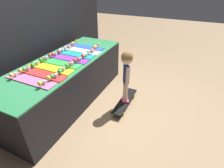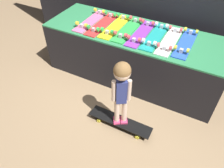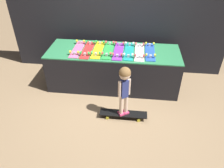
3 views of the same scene
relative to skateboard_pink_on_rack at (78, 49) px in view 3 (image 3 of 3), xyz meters
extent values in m
plane|color=#9E7F5B|center=(0.68, -0.49, -0.77)|extent=(16.00, 16.00, 0.00)
cube|color=black|center=(0.68, 0.69, 0.36)|extent=(4.54, 0.10, 2.26)
cube|color=black|center=(0.68, 0.02, -0.40)|extent=(2.48, 0.86, 0.73)
cube|color=#2D7F4C|center=(0.68, 0.02, -0.03)|extent=(2.48, 0.86, 0.02)
cube|color=pink|center=(0.00, 0.00, -0.01)|extent=(0.17, 0.73, 0.01)
cube|color=#B7B7BC|center=(0.00, 0.24, 0.02)|extent=(0.04, 0.04, 0.05)
cylinder|color=yellow|center=(0.07, 0.24, 0.05)|extent=(0.03, 0.05, 0.05)
cylinder|color=yellow|center=(-0.07, 0.24, 0.05)|extent=(0.03, 0.05, 0.05)
cube|color=#B7B7BC|center=(0.00, -0.24, 0.02)|extent=(0.04, 0.04, 0.05)
cylinder|color=yellow|center=(0.07, -0.24, 0.05)|extent=(0.03, 0.05, 0.05)
cylinder|color=yellow|center=(-0.07, -0.24, 0.05)|extent=(0.03, 0.05, 0.05)
cube|color=red|center=(0.19, -0.01, -0.01)|extent=(0.17, 0.73, 0.01)
cube|color=#B7B7BC|center=(0.19, 0.23, 0.02)|extent=(0.04, 0.04, 0.05)
cylinder|color=green|center=(0.27, 0.23, 0.05)|extent=(0.03, 0.05, 0.05)
cylinder|color=green|center=(0.12, 0.23, 0.05)|extent=(0.03, 0.05, 0.05)
cube|color=#B7B7BC|center=(0.19, -0.26, 0.02)|extent=(0.04, 0.04, 0.05)
cylinder|color=green|center=(0.27, -0.26, 0.05)|extent=(0.03, 0.05, 0.05)
cylinder|color=green|center=(0.12, -0.26, 0.05)|extent=(0.03, 0.05, 0.05)
cube|color=yellow|center=(0.39, 0.01, -0.01)|extent=(0.17, 0.73, 0.01)
cube|color=#B7B7BC|center=(0.39, 0.26, 0.02)|extent=(0.04, 0.04, 0.05)
cylinder|color=green|center=(0.46, 0.26, 0.05)|extent=(0.03, 0.05, 0.05)
cylinder|color=green|center=(0.32, 0.26, 0.05)|extent=(0.03, 0.05, 0.05)
cube|color=#B7B7BC|center=(0.39, -0.23, 0.02)|extent=(0.04, 0.04, 0.05)
cylinder|color=green|center=(0.46, -0.23, 0.05)|extent=(0.03, 0.05, 0.05)
cylinder|color=green|center=(0.32, -0.23, 0.05)|extent=(0.03, 0.05, 0.05)
cube|color=green|center=(0.58, 0.01, -0.01)|extent=(0.17, 0.73, 0.01)
cube|color=#B7B7BC|center=(0.58, 0.26, 0.02)|extent=(0.04, 0.04, 0.05)
cylinder|color=#D84C4C|center=(0.65, 0.26, 0.05)|extent=(0.03, 0.05, 0.05)
cylinder|color=#D84C4C|center=(0.51, 0.26, 0.05)|extent=(0.03, 0.05, 0.05)
cube|color=#B7B7BC|center=(0.58, -0.23, 0.02)|extent=(0.04, 0.04, 0.05)
cylinder|color=#D84C4C|center=(0.65, -0.23, 0.05)|extent=(0.03, 0.05, 0.05)
cylinder|color=#D84C4C|center=(0.51, -0.23, 0.05)|extent=(0.03, 0.05, 0.05)
cube|color=purple|center=(0.78, 0.00, -0.01)|extent=(0.17, 0.73, 0.01)
cube|color=#B7B7BC|center=(0.78, 0.24, 0.02)|extent=(0.04, 0.04, 0.05)
cylinder|color=#D84C4C|center=(0.85, 0.24, 0.05)|extent=(0.03, 0.05, 0.05)
cylinder|color=#D84C4C|center=(0.70, 0.24, 0.05)|extent=(0.03, 0.05, 0.05)
cube|color=#B7B7BC|center=(0.78, -0.25, 0.02)|extent=(0.04, 0.04, 0.05)
cylinder|color=#D84C4C|center=(0.85, -0.25, 0.05)|extent=(0.03, 0.05, 0.05)
cylinder|color=#D84C4C|center=(0.70, -0.25, 0.05)|extent=(0.03, 0.05, 0.05)
cube|color=teal|center=(0.97, 0.01, -0.01)|extent=(0.17, 0.73, 0.01)
cube|color=#B7B7BC|center=(0.97, 0.25, 0.02)|extent=(0.04, 0.04, 0.05)
cylinder|color=white|center=(1.04, 0.25, 0.05)|extent=(0.03, 0.05, 0.05)
cylinder|color=white|center=(0.90, 0.25, 0.05)|extent=(0.03, 0.05, 0.05)
cube|color=#B7B7BC|center=(0.97, -0.23, 0.02)|extent=(0.04, 0.04, 0.05)
cylinder|color=white|center=(1.04, -0.23, 0.05)|extent=(0.03, 0.05, 0.05)
cylinder|color=white|center=(0.90, -0.23, 0.05)|extent=(0.03, 0.05, 0.05)
cube|color=white|center=(1.16, 0.00, -0.01)|extent=(0.17, 0.73, 0.01)
cube|color=#B7B7BC|center=(1.16, 0.24, 0.02)|extent=(0.04, 0.04, 0.05)
cylinder|color=#D84C4C|center=(1.24, 0.24, 0.05)|extent=(0.03, 0.05, 0.05)
cylinder|color=#D84C4C|center=(1.09, 0.24, 0.05)|extent=(0.03, 0.05, 0.05)
cube|color=#B7B7BC|center=(1.16, -0.24, 0.02)|extent=(0.04, 0.04, 0.05)
cylinder|color=#D84C4C|center=(1.24, -0.24, 0.05)|extent=(0.03, 0.05, 0.05)
cylinder|color=#D84C4C|center=(1.09, -0.24, 0.05)|extent=(0.03, 0.05, 0.05)
cube|color=blue|center=(1.36, 0.04, -0.01)|extent=(0.17, 0.73, 0.01)
cube|color=#B7B7BC|center=(1.36, 0.28, 0.02)|extent=(0.04, 0.04, 0.05)
cylinder|color=yellow|center=(1.43, 0.28, 0.05)|extent=(0.03, 0.05, 0.05)
cylinder|color=yellow|center=(1.28, 0.28, 0.05)|extent=(0.03, 0.05, 0.05)
cube|color=#B7B7BC|center=(1.36, -0.20, 0.02)|extent=(0.04, 0.04, 0.05)
cylinder|color=yellow|center=(1.43, -0.20, 0.05)|extent=(0.03, 0.05, 0.05)
cylinder|color=yellow|center=(1.28, -0.20, 0.05)|extent=(0.03, 0.05, 0.05)
cube|color=black|center=(0.95, -0.95, -0.69)|extent=(0.79, 0.17, 0.01)
cube|color=#B7B7BC|center=(1.21, -0.95, -0.72)|extent=(0.04, 0.04, 0.05)
cylinder|color=yellow|center=(1.21, -0.88, -0.75)|extent=(0.05, 0.03, 0.05)
cylinder|color=yellow|center=(1.21, -1.03, -0.75)|extent=(0.05, 0.03, 0.05)
cube|color=#B7B7BC|center=(0.69, -0.95, -0.72)|extent=(0.04, 0.04, 0.05)
cylinder|color=yellow|center=(0.69, -0.88, -0.75)|extent=(0.05, 0.03, 0.05)
cylinder|color=yellow|center=(0.69, -1.03, -0.75)|extent=(0.05, 0.03, 0.05)
cube|color=#E03D6B|center=(0.99, -0.93, -0.67)|extent=(0.13, 0.14, 0.03)
cylinder|color=beige|center=(0.99, -0.93, -0.48)|extent=(0.06, 0.06, 0.35)
cube|color=#E03D6B|center=(0.92, -0.98, -0.67)|extent=(0.13, 0.14, 0.03)
cylinder|color=beige|center=(0.92, -0.98, -0.48)|extent=(0.06, 0.06, 0.35)
cube|color=navy|center=(0.95, -0.95, -0.18)|extent=(0.14, 0.13, 0.31)
cylinder|color=beige|center=(1.02, -0.91, -0.16)|extent=(0.05, 0.05, 0.28)
cylinder|color=beige|center=(0.88, -1.00, -0.16)|extent=(0.05, 0.05, 0.28)
sphere|color=beige|center=(0.95, -0.95, 0.09)|extent=(0.18, 0.18, 0.18)
sphere|color=olive|center=(0.95, -0.95, 0.11)|extent=(0.18, 0.18, 0.18)
camera|label=1|loc=(-1.31, -1.75, 1.12)|focal=28.00mm
camera|label=2|loc=(1.63, -2.46, 1.46)|focal=35.00mm
camera|label=3|loc=(1.07, -3.68, 1.80)|focal=35.00mm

